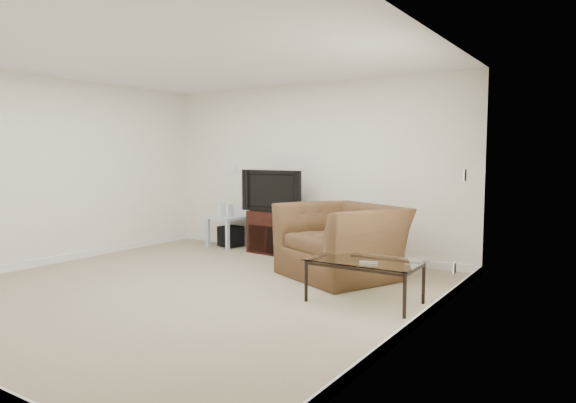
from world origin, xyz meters
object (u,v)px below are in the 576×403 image
Objects in this scene: side_table at (228,231)px; coffee_table at (364,281)px; television at (275,191)px; subwoofer at (231,236)px; tv_stand at (277,232)px; recliner at (341,229)px.

coffee_table is at bearing -28.09° from side_table.
side_table is at bearing -178.90° from television.
tv_stand is at bearing -1.03° from subwoofer.
recliner is (1.52, -0.80, -0.36)m from television.
coffee_table is at bearing -33.65° from television.
television reaches higher than recliner.
recliner is at bearing 129.43° from coffee_table.
recliner reaches higher than side_table.
side_table reaches higher than coffee_table.
subwoofer is 2.59m from recliner.
television reaches higher than subwoofer.
tv_stand is at bearing 175.76° from recliner.
recliner reaches higher than coffee_table.
television is 3.20× the size of subwoofer.
recliner is at bearing -24.76° from television.
side_table is 1.65× the size of subwoofer.
television is 0.74× the size of recliner.
television is at bearing -90.00° from tv_stand.
recliner reaches higher than subwoofer.
side_table is 0.46× the size of coffee_table.
subwoofer is (0.03, 0.02, -0.07)m from side_table.
recliner is at bearing -19.29° from subwoofer.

